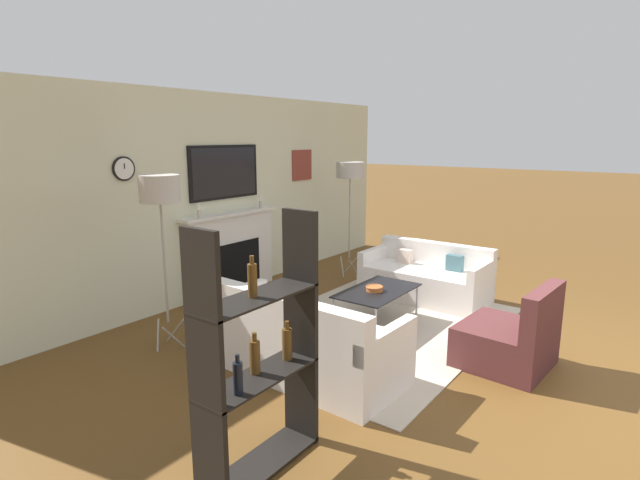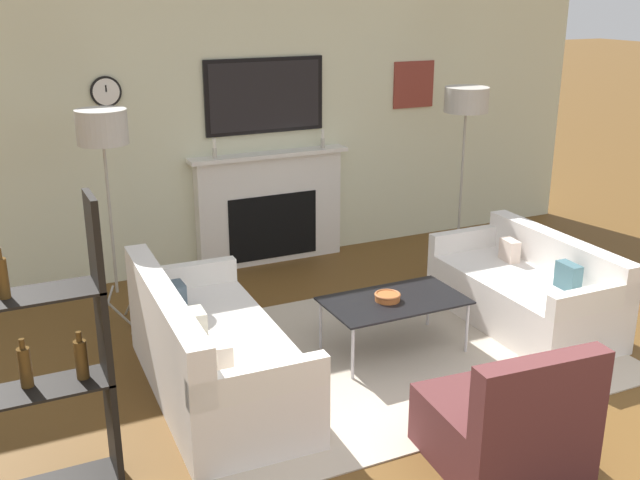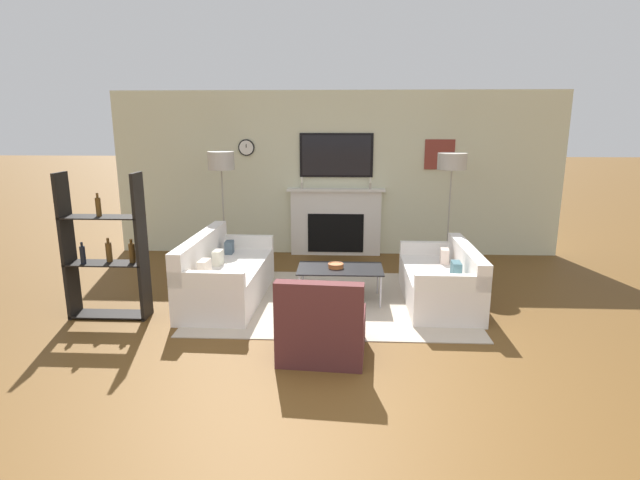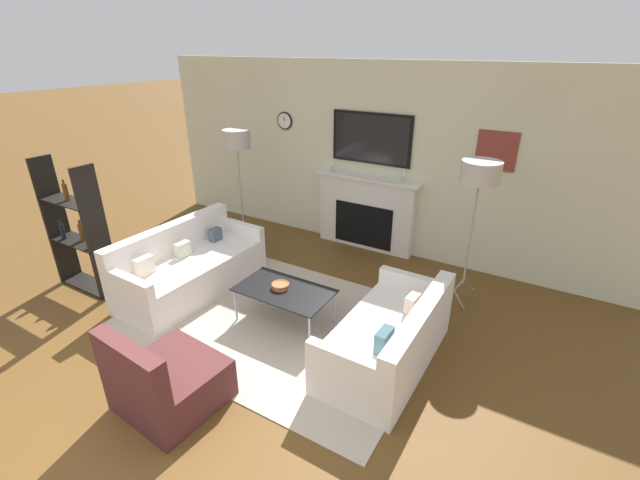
{
  "view_description": "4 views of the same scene",
  "coord_description": "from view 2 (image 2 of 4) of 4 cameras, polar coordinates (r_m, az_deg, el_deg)",
  "views": [
    {
      "loc": [
        -4.66,
        -0.41,
        2.14
      ],
      "look_at": [
        -0.26,
        2.83,
        1.0
      ],
      "focal_mm": 28.0,
      "sensor_mm": 36.0,
      "label": 1
    },
    {
      "loc": [
        -2.64,
        -2.15,
        2.64
      ],
      "look_at": [
        -0.22,
        2.93,
        0.75
      ],
      "focal_mm": 42.0,
      "sensor_mm": 36.0,
      "label": 2
    },
    {
      "loc": [
        0.12,
        -3.68,
        2.19
      ],
      "look_at": [
        -0.17,
        2.54,
        0.72
      ],
      "focal_mm": 28.0,
      "sensor_mm": 36.0,
      "label": 3
    },
    {
      "loc": [
        2.5,
        -0.98,
        2.88
      ],
      "look_at": [
        0.22,
        2.83,
        0.84
      ],
      "focal_mm": 24.0,
      "sensor_mm": 36.0,
      "label": 4
    }
  ],
  "objects": [
    {
      "name": "floor_lamp_right",
      "position": [
        7.36,
        11.09,
        10.25
      ],
      "size": [
        0.42,
        0.42,
        1.77
      ],
      "color": "#9E998E",
      "rests_on": "ground_plane"
    },
    {
      "name": "armchair",
      "position": [
        4.55,
        14.04,
        -13.56
      ],
      "size": [
        0.85,
        0.83,
        0.82
      ],
      "color": "#542829",
      "rests_on": "ground_plane"
    },
    {
      "name": "floor_lamp_left",
      "position": [
        6.03,
        -16.26,
        8.02
      ],
      "size": [
        0.39,
        0.39,
        1.78
      ],
      "color": "#9E998E",
      "rests_on": "ground_plane"
    },
    {
      "name": "area_rug",
      "position": [
        5.78,
        4.87,
        -8.63
      ],
      "size": [
        3.32,
        2.38,
        0.01
      ],
      "color": "#BAAB96",
      "rests_on": "ground_plane"
    },
    {
      "name": "decorative_bowl",
      "position": [
        5.63,
        5.17,
        -4.31
      ],
      "size": [
        0.2,
        0.2,
        0.06
      ],
      "color": "#B7602C",
      "rests_on": "coffee_table"
    },
    {
      "name": "fireplace_wall",
      "position": [
        7.43,
        -4.21,
        7.61
      ],
      "size": [
        7.43,
        0.28,
        2.7
      ],
      "color": "beige",
      "rests_on": "ground_plane"
    },
    {
      "name": "couch_left",
      "position": [
        5.16,
        -8.33,
        -8.66
      ],
      "size": [
        0.89,
        1.9,
        0.83
      ],
      "color": "white",
      "rests_on": "ground_plane"
    },
    {
      "name": "shelf_unit",
      "position": [
        4.21,
        -21.74,
        -9.02
      ],
      "size": [
        0.89,
        0.28,
        1.66
      ],
      "color": "black",
      "rests_on": "ground_plane"
    },
    {
      "name": "couch_right",
      "position": [
        6.4,
        15.48,
        -3.87
      ],
      "size": [
        0.83,
        1.63,
        0.72
      ],
      "color": "white",
      "rests_on": "ground_plane"
    },
    {
      "name": "coffee_table",
      "position": [
        5.67,
        5.67,
        -4.79
      ],
      "size": [
        1.06,
        0.61,
        0.43
      ],
      "color": "black",
      "rests_on": "ground_plane"
    }
  ]
}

